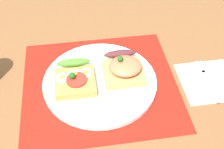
{
  "coord_description": "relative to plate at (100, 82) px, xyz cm",
  "views": [
    {
      "loc": [
        -4.43,
        -49.79,
        54.29
      ],
      "look_at": [
        3.0,
        0.0,
        3.02
      ],
      "focal_mm": 47.89,
      "sensor_mm": 36.0,
      "label": 1
    }
  ],
  "objects": [
    {
      "name": "placemat",
      "position": [
        0.0,
        0.0,
        -0.76
      ],
      "size": [
        37.46,
        34.68,
        0.3
      ],
      "primitive_type": "cube",
      "color": "maroon",
      "rests_on": "ground_plane"
    },
    {
      "name": "plate",
      "position": [
        0.0,
        0.0,
        0.0
      ],
      "size": [
        27.75,
        27.75,
        1.22
      ],
      "primitive_type": "cylinder",
      "color": "white",
      "rests_on": "placemat"
    },
    {
      "name": "ground_plane",
      "position": [
        0.0,
        0.0,
        -2.51
      ],
      "size": [
        120.0,
        90.0,
        3.2
      ],
      "primitive_type": "cube",
      "color": "brown"
    },
    {
      "name": "fork",
      "position": [
        26.43,
        -2.87,
        -0.15
      ],
      "size": [
        1.62,
        14.12,
        0.32
      ],
      "color": "#B7B7BC",
      "rests_on": "napkin"
    },
    {
      "name": "napkin",
      "position": [
        26.75,
        -3.08,
        -0.61
      ],
      "size": [
        13.64,
        13.8,
        0.6
      ],
      "primitive_type": "cube",
      "color": "white",
      "rests_on": "ground_plane"
    },
    {
      "name": "sandwich_egg_tomato",
      "position": [
        -5.96,
        0.07,
        2.0
      ],
      "size": [
        9.46,
        10.65,
        4.07
      ],
      "color": "#A88D42",
      "rests_on": "plate"
    },
    {
      "name": "sandwich_salmon",
      "position": [
        6.13,
        1.33,
        2.63
      ],
      "size": [
        9.77,
        10.62,
        5.71
      ],
      "color": "tan",
      "rests_on": "plate"
    }
  ]
}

